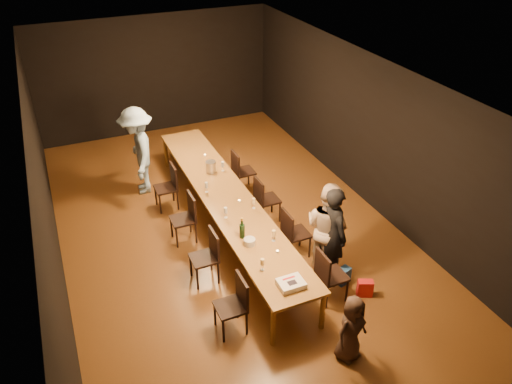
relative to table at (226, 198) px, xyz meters
name	(u,v)px	position (x,y,z in m)	size (l,w,h in m)	color
ground	(227,229)	(0.00, 0.00, -0.70)	(10.00, 10.00, 0.00)	#412310
room_shell	(224,130)	(0.00, 0.00, 1.38)	(6.04, 10.04, 3.02)	black
table	(226,198)	(0.00, 0.00, 0.00)	(0.90, 6.00, 0.75)	brown
chair_right_0	(332,275)	(0.85, -2.40, -0.24)	(0.42, 0.42, 0.93)	black
chair_right_1	(296,233)	(0.85, -1.20, -0.24)	(0.42, 0.42, 0.93)	black
chair_right_2	(268,199)	(0.85, 0.00, -0.24)	(0.42, 0.42, 0.93)	black
chair_right_3	(244,171)	(0.85, 1.20, -0.24)	(0.42, 0.42, 0.93)	black
chair_left_0	(230,306)	(-0.85, -2.40, -0.24)	(0.42, 0.42, 0.93)	black
chair_left_1	(204,258)	(-0.85, -1.20, -0.24)	(0.42, 0.42, 0.93)	black
chair_left_2	(183,219)	(-0.85, 0.00, -0.24)	(0.42, 0.42, 0.93)	black
chair_left_3	(166,188)	(-0.85, 1.20, -0.24)	(0.42, 0.42, 0.93)	black
woman_birthday	(333,233)	(1.15, -1.88, 0.13)	(0.61, 0.40, 1.67)	black
woman_tan	(327,227)	(1.15, -1.68, 0.12)	(0.80, 0.62, 1.64)	#C8AE96
man_blue	(138,151)	(-1.15, 2.06, 0.24)	(1.22, 0.70, 1.88)	#96BFE8
child	(351,328)	(0.48, -3.50, -0.17)	(0.52, 0.34, 1.06)	#3A2820
gift_bag_red	(365,288)	(1.38, -2.58, -0.56)	(0.24, 0.13, 0.29)	red
gift_bag_blue	(343,276)	(1.22, -2.18, -0.56)	(0.23, 0.15, 0.29)	#24529C
birthday_cake	(291,284)	(0.00, -2.64, 0.09)	(0.37, 0.30, 0.09)	white
plate_stack	(250,242)	(-0.17, -1.52, 0.10)	(0.19, 0.19, 0.11)	silver
champagne_bottle	(242,228)	(-0.21, -1.29, 0.24)	(0.09, 0.09, 0.38)	black
ice_bucket	(211,167)	(0.04, 0.96, 0.16)	(0.21, 0.21, 0.23)	#B0B0B4
wineglass_0	(262,265)	(-0.24, -2.16, 0.15)	(0.06, 0.06, 0.21)	beige
wineglass_1	(274,236)	(0.22, -1.58, 0.15)	(0.06, 0.06, 0.21)	beige
wineglass_2	(226,213)	(-0.25, -0.66, 0.15)	(0.06, 0.06, 0.21)	silver
wineglass_3	(254,203)	(0.30, -0.59, 0.15)	(0.06, 0.06, 0.21)	beige
wineglass_4	(206,187)	(-0.28, 0.27, 0.15)	(0.06, 0.06, 0.21)	silver
wineglass_5	(223,166)	(0.27, 0.90, 0.15)	(0.06, 0.06, 0.21)	silver
tealight_near	(277,252)	(0.15, -1.88, 0.06)	(0.05, 0.05, 0.03)	#B2B7B2
tealight_mid	(239,201)	(0.15, -0.28, 0.06)	(0.05, 0.05, 0.03)	#B2B7B2
tealight_far	(205,155)	(0.15, 1.66, 0.06)	(0.05, 0.05, 0.03)	#B2B7B2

